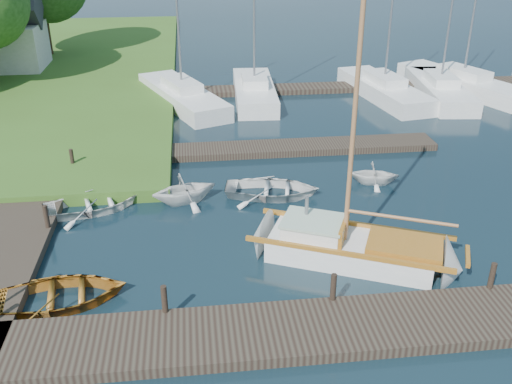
{
  "coord_description": "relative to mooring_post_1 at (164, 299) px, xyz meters",
  "views": [
    {
      "loc": [
        -2.06,
        -17.28,
        9.73
      ],
      "look_at": [
        0.0,
        0.0,
        1.2
      ],
      "focal_mm": 40.0,
      "sensor_mm": 36.0,
      "label": 1
    }
  ],
  "objects": [
    {
      "name": "sailboat",
      "position": [
        5.79,
        2.3,
        -0.36
      ],
      "size": [
        7.33,
        4.71,
        9.83
      ],
      "rotation": [
        0.0,
        0.0,
        -0.42
      ],
      "color": "silver",
      "rests_on": "ground"
    },
    {
      "name": "house_c",
      "position": [
        -11.0,
        27.0,
        1.88
      ],
      "size": [
        5.25,
        4.0,
        5.28
      ],
      "color": "beige",
      "rests_on": "shore"
    },
    {
      "name": "marina_boat_3",
      "position": [
        12.18,
        19.06,
        -0.12
      ],
      "size": [
        3.58,
        8.44,
        12.48
      ],
      "rotation": [
        0.0,
        0.0,
        1.74
      ],
      "color": "silver",
      "rests_on": "ground"
    },
    {
      "name": "marina_boat_4",
      "position": [
        15.43,
        18.67,
        -0.12
      ],
      "size": [
        3.06,
        7.96,
        11.79
      ],
      "rotation": [
        0.0,
        0.0,
        1.46
      ],
      "color": "silver",
      "rests_on": "ground"
    },
    {
      "name": "mooring_post_5",
      "position": [
        -4.0,
        10.0,
        0.0
      ],
      "size": [
        0.16,
        0.16,
        0.8
      ],
      "primitive_type": "cylinder",
      "color": "black",
      "rests_on": "left_dock"
    },
    {
      "name": "tender_b",
      "position": [
        0.55,
        6.89,
        -0.06
      ],
      "size": [
        2.93,
        2.71,
        1.27
      ],
      "primitive_type": "imported",
      "rotation": [
        0.0,
        0.0,
        1.87
      ],
      "color": "silver",
      "rests_on": "ground"
    },
    {
      "name": "pontoon",
      "position": [
        13.0,
        21.0,
        -0.55
      ],
      "size": [
        30.0,
        1.6,
        0.3
      ],
      "primitive_type": "cube",
      "color": "black",
      "rests_on": "ground"
    },
    {
      "name": "dinghy",
      "position": [
        -2.93,
        1.11,
        -0.32
      ],
      "size": [
        3.98,
        3.09,
        0.76
      ],
      "primitive_type": "imported",
      "rotation": [
        0.0,
        0.0,
        1.71
      ],
      "color": "#84520D",
      "rests_on": "ground"
    },
    {
      "name": "mooring_post_2",
      "position": [
        4.5,
        0.0,
        0.0
      ],
      "size": [
        0.16,
        0.16,
        0.8
      ],
      "primitive_type": "cylinder",
      "color": "black",
      "rests_on": "near_dock"
    },
    {
      "name": "tender_c",
      "position": [
        3.86,
        7.05,
        -0.33
      ],
      "size": [
        3.97,
        3.15,
        0.74
      ],
      "primitive_type": "imported",
      "rotation": [
        0.0,
        0.0,
        1.39
      ],
      "color": "silver",
      "rests_on": "ground"
    },
    {
      "name": "tender_a",
      "position": [
        -2.72,
        6.68,
        -0.34
      ],
      "size": [
        4.09,
        3.41,
        0.73
      ],
      "primitive_type": "imported",
      "rotation": [
        0.0,
        0.0,
        1.86
      ],
      "color": "silver",
      "rests_on": "ground"
    },
    {
      "name": "ground",
      "position": [
        3.0,
        5.0,
        -0.7
      ],
      "size": [
        160.0,
        160.0,
        0.0
      ],
      "primitive_type": "plane",
      "color": "black",
      "rests_on": "ground"
    },
    {
      "name": "left_dock",
      "position": [
        -5.0,
        7.0,
        -0.55
      ],
      "size": [
        2.2,
        18.0,
        0.3
      ],
      "primitive_type": "cube",
      "color": "black",
      "rests_on": "ground"
    },
    {
      "name": "mooring_post_4",
      "position": [
        -4.0,
        5.0,
        0.0
      ],
      "size": [
        0.16,
        0.16,
        0.8
      ],
      "primitive_type": "cylinder",
      "color": "black",
      "rests_on": "left_dock"
    },
    {
      "name": "mooring_post_3",
      "position": [
        9.0,
        0.0,
        0.0
      ],
      "size": [
        0.16,
        0.16,
        0.8
      ],
      "primitive_type": "cylinder",
      "color": "black",
      "rests_on": "near_dock"
    },
    {
      "name": "marina_boat_5",
      "position": [
        17.37,
        19.89,
        -0.13
      ],
      "size": [
        5.53,
        9.24,
        11.51
      ],
      "rotation": [
        0.0,
        0.0,
        1.97
      ],
      "color": "silver",
      "rests_on": "ground"
    },
    {
      "name": "marina_boat_1",
      "position": [
        4.64,
        19.63,
        -0.12
      ],
      "size": [
        2.58,
        7.72,
        11.23
      ],
      "rotation": [
        0.0,
        0.0,
        1.52
      ],
      "color": "silver",
      "rests_on": "ground"
    },
    {
      "name": "mooring_post_1",
      "position": [
        0.0,
        0.0,
        0.0
      ],
      "size": [
        0.16,
        0.16,
        0.8
      ],
      "primitive_type": "cylinder",
      "color": "black",
      "rests_on": "near_dock"
    },
    {
      "name": "tender_d",
      "position": [
        8.05,
        7.64,
        -0.19
      ],
      "size": [
        2.29,
        2.1,
        1.02
      ],
      "primitive_type": "imported",
      "rotation": [
        0.0,
        0.0,
        1.32
      ],
      "color": "silver",
      "rests_on": "ground"
    },
    {
      "name": "marina_boat_0",
      "position": [
        0.5,
        19.2,
        -0.14
      ],
      "size": [
        5.28,
        8.83,
        10.15
      ],
      "rotation": [
        0.0,
        0.0,
        1.96
      ],
      "color": "silver",
      "rests_on": "ground"
    },
    {
      "name": "far_dock",
      "position": [
        5.0,
        11.5,
        -0.55
      ],
      "size": [
        14.0,
        1.6,
        0.3
      ],
      "primitive_type": "cube",
      "color": "black",
      "rests_on": "ground"
    },
    {
      "name": "near_dock",
      "position": [
        3.0,
        -1.0,
        -0.55
      ],
      "size": [
        18.0,
        2.2,
        0.3
      ],
      "primitive_type": "cube",
      "color": "black",
      "rests_on": "ground"
    }
  ]
}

